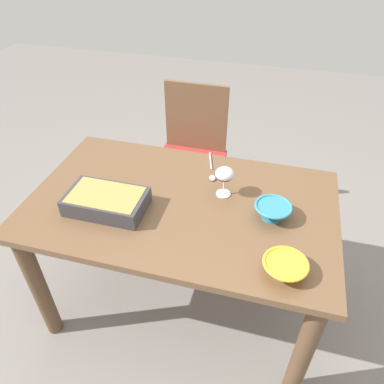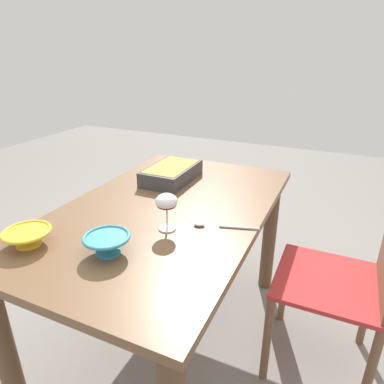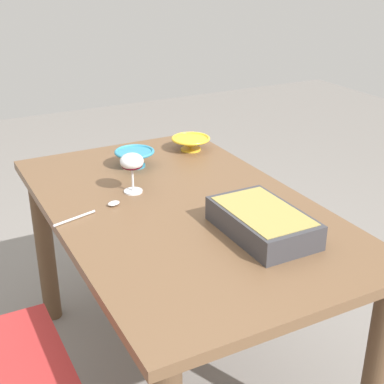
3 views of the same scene
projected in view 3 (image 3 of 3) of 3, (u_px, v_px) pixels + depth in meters
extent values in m
plane|color=gray|center=(182.00, 375.00, 2.16)|extent=(8.00, 8.00, 0.00)
cube|color=brown|center=(180.00, 209.00, 1.86)|extent=(1.38, 0.84, 0.03)
cylinder|color=brown|center=(45.00, 248.00, 2.37)|extent=(0.08, 0.08, 0.71)
cylinder|color=brown|center=(188.00, 215.00, 2.66)|extent=(0.08, 0.08, 0.71)
cylinder|color=brown|center=(376.00, 375.00, 1.66)|extent=(0.08, 0.08, 0.71)
cylinder|color=brown|center=(48.00, 366.00, 1.88)|extent=(0.04, 0.04, 0.45)
cylinder|color=white|center=(133.00, 191.00, 1.95)|extent=(0.07, 0.07, 0.01)
cylinder|color=white|center=(133.00, 180.00, 1.93)|extent=(0.01, 0.01, 0.08)
ellipsoid|color=white|center=(132.00, 161.00, 1.90)|extent=(0.08, 0.08, 0.06)
ellipsoid|color=#4C0A19|center=(132.00, 165.00, 1.91)|extent=(0.07, 0.07, 0.03)
cube|color=#38383D|center=(262.00, 222.00, 1.65)|extent=(0.34, 0.21, 0.08)
cube|color=#9E8C47|center=(263.00, 213.00, 1.64)|extent=(0.31, 0.19, 0.02)
cylinder|color=yellow|center=(191.00, 149.00, 2.36)|extent=(0.09, 0.09, 0.01)
cone|color=yellow|center=(191.00, 143.00, 2.35)|extent=(0.16, 0.16, 0.04)
torus|color=yellow|center=(191.00, 139.00, 2.34)|extent=(0.17, 0.17, 0.01)
cylinder|color=teal|center=(134.00, 166.00, 2.18)|extent=(0.08, 0.08, 0.01)
cone|color=teal|center=(134.00, 158.00, 2.17)|extent=(0.15, 0.15, 0.05)
torus|color=teal|center=(134.00, 152.00, 2.15)|extent=(0.16, 0.16, 0.01)
cylinder|color=silver|center=(75.00, 218.00, 1.75)|extent=(0.05, 0.15, 0.01)
ellipsoid|color=silver|center=(114.00, 203.00, 1.84)|extent=(0.04, 0.05, 0.01)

